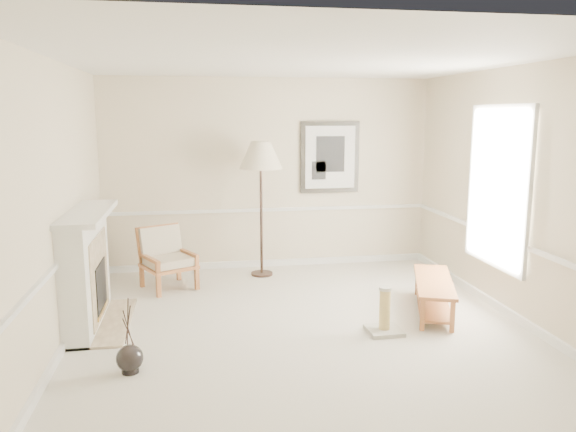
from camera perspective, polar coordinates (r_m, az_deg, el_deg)
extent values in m
plane|color=silver|center=(6.31, 1.48, -11.59)|extent=(5.50, 5.50, 0.00)
cube|color=beige|center=(8.62, -1.96, 4.27)|extent=(5.00, 0.04, 2.90)
cube|color=beige|center=(3.33, 10.67, -5.62)|extent=(5.00, 0.04, 2.90)
cube|color=beige|center=(5.98, -22.69, 0.81)|extent=(0.04, 5.50, 2.90)
cube|color=beige|center=(6.85, 22.54, 1.94)|extent=(0.04, 5.50, 2.90)
cube|color=white|center=(5.88, 1.62, 15.63)|extent=(5.00, 5.50, 0.04)
cube|color=white|center=(8.86, -1.89, -4.78)|extent=(4.95, 0.04, 0.10)
cube|color=white|center=(8.67, -1.92, 0.64)|extent=(4.95, 0.04, 0.05)
cube|color=white|center=(7.17, 20.61, 2.80)|extent=(0.03, 1.20, 1.80)
cube|color=white|center=(7.16, 20.54, 2.80)|extent=(0.05, 1.34, 1.94)
cube|color=black|center=(8.74, 4.28, 5.98)|extent=(0.92, 0.04, 1.10)
cube|color=white|center=(8.72, 4.31, 5.97)|extent=(0.78, 0.01, 0.96)
cube|color=black|center=(8.71, 4.33, 6.29)|extent=(0.45, 0.01, 0.55)
cube|color=white|center=(6.69, -19.88, -5.29)|extent=(0.28, 1.50, 1.25)
cube|color=white|center=(6.55, -19.80, 0.25)|extent=(0.46, 1.64, 0.06)
cube|color=#C6B28E|center=(6.69, -18.62, -5.89)|extent=(0.02, 1.05, 0.95)
cube|color=black|center=(6.72, -18.47, -6.96)|extent=(0.02, 0.62, 0.58)
cube|color=gold|center=(6.80, -18.30, -9.05)|extent=(0.01, 0.66, 0.05)
cube|color=#C6B28E|center=(6.85, -18.23, -10.20)|extent=(0.60, 1.50, 0.03)
sphere|color=black|center=(5.52, -15.79, -13.73)|extent=(0.25, 0.25, 0.25)
cylinder|color=black|center=(5.56, -15.73, -14.73)|extent=(0.16, 0.16, 0.07)
cylinder|color=black|center=(5.40, -15.96, -10.59)|extent=(0.08, 0.08, 0.39)
cylinder|color=black|center=(5.41, -15.94, -10.90)|extent=(0.10, 0.10, 0.32)
cylinder|color=black|center=(5.39, -15.97, -10.28)|extent=(0.05, 0.05, 0.46)
cube|color=#A55635|center=(7.53, -13.02, -6.82)|extent=(0.07, 0.07, 0.34)
cube|color=#A55635|center=(8.03, -14.64, -5.83)|extent=(0.07, 0.07, 0.34)
cube|color=#A55635|center=(7.76, -9.25, -6.18)|extent=(0.07, 0.07, 0.34)
cube|color=#A55635|center=(8.24, -11.05, -5.26)|extent=(0.07, 0.07, 0.34)
cube|color=#A55635|center=(7.85, -12.03, -5.00)|extent=(0.85, 0.85, 0.04)
cube|color=#A55635|center=(8.04, -12.96, -2.63)|extent=(0.63, 0.42, 0.49)
cube|color=#A55635|center=(7.70, -13.95, -4.20)|extent=(0.34, 0.58, 0.04)
cube|color=#A55635|center=(7.92, -10.24, -3.65)|extent=(0.34, 0.58, 0.04)
cube|color=white|center=(7.83, -12.05, -4.43)|extent=(0.77, 0.77, 0.11)
cube|color=white|center=(7.98, -12.81, -2.58)|extent=(0.59, 0.42, 0.44)
cylinder|color=black|center=(8.40, -2.67, -5.87)|extent=(0.32, 0.32, 0.03)
cylinder|color=black|center=(8.19, -2.73, 0.19)|extent=(0.04, 0.04, 1.78)
cone|color=#FBE6C9|center=(8.09, -2.78, 6.20)|extent=(0.70, 0.70, 0.39)
cube|color=#A55635|center=(6.99, 14.61, -6.44)|extent=(0.87, 1.46, 0.04)
cube|color=#A55635|center=(7.08, 14.51, -8.61)|extent=(0.78, 1.34, 0.03)
cube|color=#A55635|center=(6.44, 13.49, -9.73)|extent=(0.06, 0.06, 0.36)
cube|color=#A55635|center=(6.46, 16.36, -9.78)|extent=(0.06, 0.06, 0.36)
cube|color=#A55635|center=(7.65, 13.01, -6.48)|extent=(0.06, 0.06, 0.36)
cube|color=#A55635|center=(7.67, 15.41, -6.54)|extent=(0.06, 0.06, 0.36)
cube|color=beige|center=(6.35, 9.73, -11.39)|extent=(0.37, 0.37, 0.05)
cylinder|color=tan|center=(6.26, 9.80, -9.34)|extent=(0.12, 0.12, 0.44)
cylinder|color=beige|center=(6.19, 9.87, -7.27)|extent=(0.14, 0.14, 0.04)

